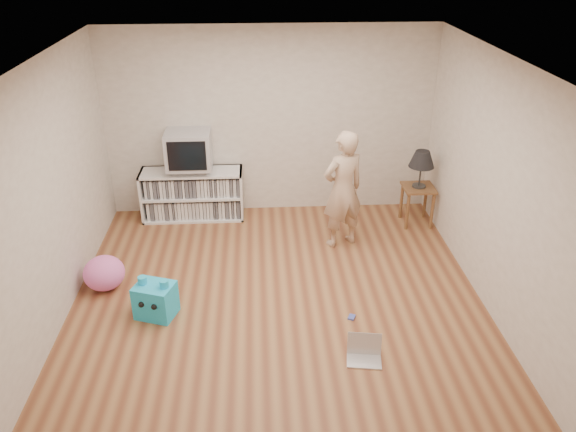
% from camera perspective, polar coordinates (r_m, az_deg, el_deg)
% --- Properties ---
extents(ground, '(4.50, 4.50, 0.00)m').
position_cam_1_polar(ground, '(6.34, -1.07, -8.15)').
color(ground, brown).
rests_on(ground, ground).
extents(walls, '(4.52, 4.52, 2.60)m').
position_cam_1_polar(walls, '(5.69, -1.19, 2.60)').
color(walls, beige).
rests_on(walls, ground).
extents(ceiling, '(4.50, 4.50, 0.01)m').
position_cam_1_polar(ceiling, '(5.28, -1.32, 15.53)').
color(ceiling, white).
rests_on(ceiling, walls).
extents(media_unit, '(1.40, 0.45, 0.70)m').
position_cam_1_polar(media_unit, '(7.98, -9.65, 2.24)').
color(media_unit, white).
rests_on(media_unit, ground).
extents(dvd_deck, '(0.45, 0.35, 0.07)m').
position_cam_1_polar(dvd_deck, '(7.82, -9.87, 4.75)').
color(dvd_deck, gray).
rests_on(dvd_deck, media_unit).
extents(crt_tv, '(0.60, 0.53, 0.50)m').
position_cam_1_polar(crt_tv, '(7.71, -10.04, 6.70)').
color(crt_tv, '#AEAEB4').
rests_on(crt_tv, dvd_deck).
extents(side_table, '(0.42, 0.42, 0.55)m').
position_cam_1_polar(side_table, '(7.86, 13.04, 2.02)').
color(side_table, brown).
rests_on(side_table, ground).
extents(table_lamp, '(0.34, 0.34, 0.52)m').
position_cam_1_polar(table_lamp, '(7.66, 13.45, 5.58)').
color(table_lamp, '#333333').
rests_on(table_lamp, side_table).
extents(person, '(0.66, 0.56, 1.54)m').
position_cam_1_polar(person, '(7.02, 5.60, 2.67)').
color(person, tan).
rests_on(person, ground).
extents(laptop, '(0.36, 0.31, 0.22)m').
position_cam_1_polar(laptop, '(5.56, 7.75, -13.54)').
color(laptop, silver).
rests_on(laptop, ground).
extents(playing_cards, '(0.10, 0.11, 0.02)m').
position_cam_1_polar(playing_cards, '(6.05, 6.48, -10.17)').
color(playing_cards, '#4656BA').
rests_on(playing_cards, ground).
extents(plush_blue, '(0.47, 0.42, 0.46)m').
position_cam_1_polar(plush_blue, '(6.11, -13.32, -8.27)').
color(plush_blue, '#1BB8F4').
rests_on(plush_blue, ground).
extents(plush_pink, '(0.57, 0.57, 0.39)m').
position_cam_1_polar(plush_pink, '(6.70, -18.18, -5.53)').
color(plush_pink, '#EB68C3').
rests_on(plush_pink, ground).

